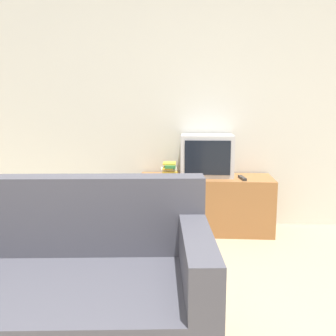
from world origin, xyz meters
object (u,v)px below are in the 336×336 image
television (207,155)px  remote_on_stand (242,178)px  tv_stand (205,204)px  book_stack (170,170)px

television → remote_on_stand: 0.41m
tv_stand → television: (0.01, 0.06, 0.48)m
tv_stand → remote_on_stand: size_ratio=6.92×
book_stack → remote_on_stand: (0.70, -0.12, -0.05)m
tv_stand → book_stack: size_ratio=5.45×
remote_on_stand → television: bearing=154.5°
tv_stand → book_stack: 0.49m
television → book_stack: bearing=-174.4°
tv_stand → television: television is taller
tv_stand → television: bearing=77.6°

